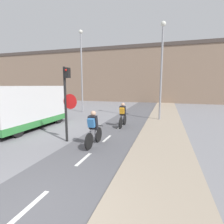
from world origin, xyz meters
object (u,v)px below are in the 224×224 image
traffic_light_pole (67,96)px  van (28,108)px  street_lamp_far (81,64)px  street_lamp_sidewalk (162,62)px  cyclist_near (93,130)px  cyclist_far (123,116)px

traffic_light_pole → van: size_ratio=0.63×
street_lamp_far → street_lamp_sidewalk: 7.57m
street_lamp_sidewalk → van: size_ratio=1.29×
cyclist_near → street_lamp_sidewalk: bearing=69.9°
van → street_lamp_far: bearing=88.8°
traffic_light_pole → cyclist_near: (1.36, -0.23, -1.36)m
street_lamp_far → traffic_light_pole: bearing=-67.3°
cyclist_near → cyclist_far: cyclist_near is taller
street_lamp_sidewalk → cyclist_far: street_lamp_sidewalk is taller
street_lamp_far → cyclist_far: size_ratio=4.48×
traffic_light_pole → cyclist_far: bearing=64.3°
traffic_light_pole → street_lamp_sidewalk: bearing=59.5°
street_lamp_sidewalk → cyclist_near: size_ratio=4.06×
street_lamp_far → van: (-0.15, -6.83, -3.33)m
cyclist_near → street_lamp_far: bearing=119.5°
van → cyclist_far: bearing=20.2°
cyclist_near → van: van is taller
street_lamp_sidewalk → traffic_light_pole: bearing=-120.5°
street_lamp_sidewalk → cyclist_far: (-2.10, -2.93, -3.52)m
street_lamp_sidewalk → van: street_lamp_sidewalk is taller
traffic_light_pole → cyclist_far: 4.15m
street_lamp_sidewalk → van: 9.41m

